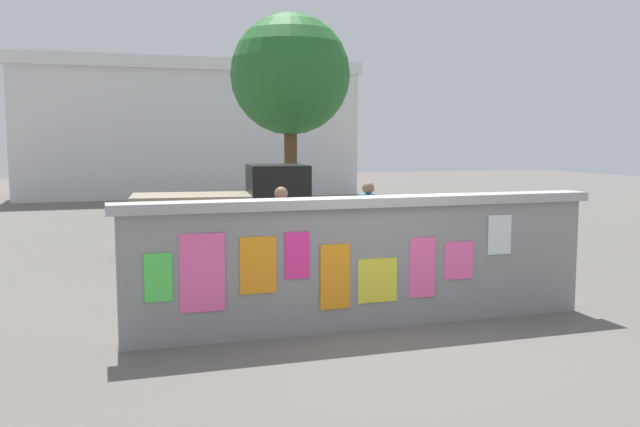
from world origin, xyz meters
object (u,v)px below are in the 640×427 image
person_walking (281,226)px  tree_roadside (290,76)px  bicycle_near (192,286)px  person_bystander (368,217)px  motorcycle (388,260)px  bicycle_far (403,241)px  auto_rickshaw_truck (230,211)px

person_walking → tree_roadside: 7.72m
bicycle_near → tree_roadside: bearing=65.6°
person_bystander → person_walking: bearing=-157.9°
motorcycle → bicycle_far: bicycle_far is taller
auto_rickshaw_truck → bicycle_near: auto_rickshaw_truck is taller
person_bystander → tree_roadside: (0.22, 6.05, 3.06)m
auto_rickshaw_truck → person_walking: 3.41m
motorcycle → tree_roadside: size_ratio=0.34×
motorcycle → tree_roadside: (0.49, 7.58, 3.58)m
bicycle_near → bicycle_far: bearing=32.2°
auto_rickshaw_truck → person_bystander: size_ratio=2.31×
auto_rickshaw_truck → person_bystander: auto_rickshaw_truck is taller
bicycle_far → tree_roadside: (-0.88, 5.21, 3.68)m
person_bystander → tree_roadside: 6.78m
auto_rickshaw_truck → motorcycle: size_ratio=1.98×
auto_rickshaw_truck → bicycle_far: (3.13, -1.82, -0.54)m
motorcycle → bicycle_far: size_ratio=1.11×
auto_rickshaw_truck → person_walking: auto_rickshaw_truck is taller
person_walking → tree_roadside: size_ratio=0.29×
bicycle_near → person_walking: person_walking is taller
bicycle_near → person_bystander: (3.45, 2.03, 0.62)m
bicycle_near → person_bystander: 4.04m
bicycle_near → bicycle_far: same height
bicycle_far → person_walking: size_ratio=1.05×
tree_roadside → bicycle_near: bearing=-114.4°
auto_rickshaw_truck → bicycle_near: bearing=-106.8°
person_bystander → motorcycle: bearing=-100.0°
bicycle_near → person_bystander: size_ratio=1.06×
motorcycle → person_bystander: person_bystander is taller
auto_rickshaw_truck → tree_roadside: tree_roadside is taller
bicycle_near → motorcycle: bearing=8.8°
bicycle_far → tree_roadside: 6.44m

